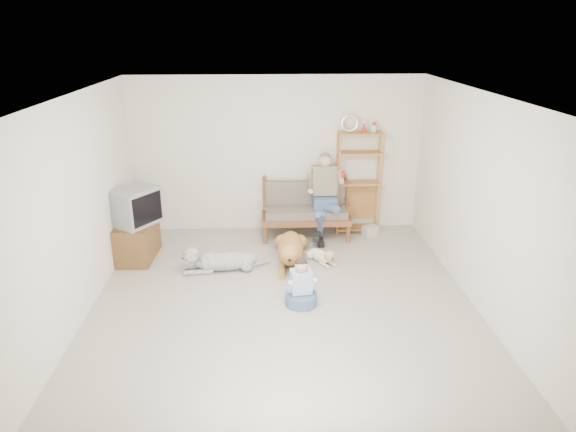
{
  "coord_description": "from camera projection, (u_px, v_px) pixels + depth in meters",
  "views": [
    {
      "loc": [
        -0.23,
        -5.94,
        3.45
      ],
      "look_at": [
        0.11,
        1.0,
        0.87
      ],
      "focal_mm": 32.0,
      "sensor_mm": 36.0,
      "label": 1
    }
  ],
  "objects": [
    {
      "name": "book_stack",
      "position": [
        370.0,
        230.0,
        8.99
      ],
      "size": [
        0.3,
        0.27,
        0.16
      ],
      "primitive_type": "cube",
      "rotation": [
        0.0,
        0.0,
        0.43
      ],
      "color": "beige",
      "rests_on": "ground"
    },
    {
      "name": "golden_retriever",
      "position": [
        290.0,
        250.0,
        7.93
      ],
      "size": [
        0.47,
        1.6,
        0.48
      ],
      "rotation": [
        0.0,
        0.0,
        -0.07
      ],
      "color": "#A7773A",
      "rests_on": "ground"
    },
    {
      "name": "loveseat",
      "position": [
        305.0,
        209.0,
        8.85
      ],
      "size": [
        1.51,
        0.71,
        0.95
      ],
      "rotation": [
        0.0,
        0.0,
        -0.01
      ],
      "color": "brown",
      "rests_on": "ground"
    },
    {
      "name": "crt_tv",
      "position": [
        135.0,
        206.0,
        7.77
      ],
      "size": [
        0.82,
        0.86,
        0.56
      ],
      "rotation": [
        0.0,
        0.0,
        -0.58
      ],
      "color": "gray",
      "rests_on": "tv_stand"
    },
    {
      "name": "wall_front",
      "position": [
        298.0,
        333.0,
        3.72
      ],
      "size": [
        5.0,
        0.0,
        5.0
      ],
      "primitive_type": "plane",
      "rotation": [
        -1.57,
        0.0,
        0.0
      ],
      "color": "beige",
      "rests_on": "ground"
    },
    {
      "name": "etagere",
      "position": [
        358.0,
        181.0,
        8.91
      ],
      "size": [
        0.79,
        0.34,
        2.07
      ],
      "color": "#A46E33",
      "rests_on": "ground"
    },
    {
      "name": "terrier",
      "position": [
        322.0,
        256.0,
        7.92
      ],
      "size": [
        0.44,
        0.6,
        0.26
      ],
      "rotation": [
        0.0,
        0.0,
        0.56
      ],
      "color": "white",
      "rests_on": "ground"
    },
    {
      "name": "child",
      "position": [
        301.0,
        288.0,
        6.69
      ],
      "size": [
        0.42,
        0.42,
        0.67
      ],
      "rotation": [
        0.0,
        0.0,
        0.18
      ],
      "color": "#44517C",
      "rests_on": "ground"
    },
    {
      "name": "shaggy_dog",
      "position": [
        219.0,
        260.0,
        7.65
      ],
      "size": [
        1.36,
        0.45,
        0.4
      ],
      "rotation": [
        0.0,
        0.0,
        -1.43
      ],
      "color": "white",
      "rests_on": "ground"
    },
    {
      "name": "wall_left",
      "position": [
        76.0,
        211.0,
        6.18
      ],
      "size": [
        0.0,
        5.5,
        5.5
      ],
      "primitive_type": "plane",
      "rotation": [
        1.57,
        0.0,
        1.57
      ],
      "color": "beige",
      "rests_on": "ground"
    },
    {
      "name": "wall_back",
      "position": [
        277.0,
        155.0,
        8.87
      ],
      "size": [
        5.0,
        0.0,
        5.0
      ],
      "primitive_type": "plane",
      "rotation": [
        1.57,
        0.0,
        0.0
      ],
      "color": "beige",
      "rests_on": "ground"
    },
    {
      "name": "ceiling",
      "position": [
        283.0,
        96.0,
        5.83
      ],
      "size": [
        5.5,
        5.5,
        0.0
      ],
      "primitive_type": "plane",
      "rotation": [
        3.14,
        0.0,
        0.0
      ],
      "color": "silver",
      "rests_on": "ground"
    },
    {
      "name": "man",
      "position": [
        324.0,
        202.0,
        8.62
      ],
      "size": [
        0.55,
        0.79,
        1.28
      ],
      "color": "#44517C",
      "rests_on": "loveseat"
    },
    {
      "name": "wall_right",
      "position": [
        482.0,
        204.0,
        6.42
      ],
      "size": [
        0.0,
        5.5,
        5.5
      ],
      "primitive_type": "plane",
      "rotation": [
        1.57,
        0.0,
        -1.57
      ],
      "color": "beige",
      "rests_on": "ground"
    },
    {
      "name": "tv_stand",
      "position": [
        137.0,
        240.0,
        8.02
      ],
      "size": [
        0.55,
        0.93,
        0.6
      ],
      "rotation": [
        0.0,
        0.0,
        -0.05
      ],
      "color": "brown",
      "rests_on": "ground"
    },
    {
      "name": "wall_outlet",
      "position": [
        207.0,
        213.0,
        9.17
      ],
      "size": [
        0.12,
        0.02,
        0.08
      ],
      "primitive_type": "cube",
      "color": "silver",
      "rests_on": "ground"
    },
    {
      "name": "floor",
      "position": [
        283.0,
        304.0,
        6.77
      ],
      "size": [
        5.5,
        5.5,
        0.0
      ],
      "primitive_type": "plane",
      "color": "#BBB5A4",
      "rests_on": "ground"
    }
  ]
}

